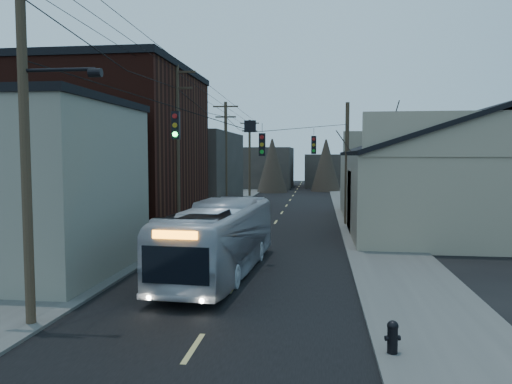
{
  "coord_description": "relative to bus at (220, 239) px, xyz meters",
  "views": [
    {
      "loc": [
        3.11,
        -9.97,
        4.89
      ],
      "look_at": [
        -0.09,
        15.3,
        3.0
      ],
      "focal_mm": 35.0,
      "sensor_mm": 36.0,
      "label": 1
    }
  ],
  "objects": [
    {
      "name": "building_clapboard",
      "position": [
        -8.12,
        -0.83,
        2.02
      ],
      "size": [
        8.0,
        8.0,
        7.0
      ],
      "primitive_type": "cube",
      "color": "gray",
      "rests_on": "ground"
    },
    {
      "name": "bus",
      "position": [
        0.0,
        0.0,
        0.0
      ],
      "size": [
        3.18,
        10.78,
        2.96
      ],
      "primitive_type": "imported",
      "rotation": [
        0.0,
        0.0,
        3.08
      ],
      "color": "#ADB0B9",
      "rests_on": "ground"
    },
    {
      "name": "road_surface",
      "position": [
        0.88,
        20.17,
        -1.47
      ],
      "size": [
        9.0,
        110.0,
        0.02
      ],
      "primitive_type": "cube",
      "color": "black",
      "rests_on": "ground"
    },
    {
      "name": "sidewalk_left",
      "position": [
        -5.62,
        20.17,
        -1.42
      ],
      "size": [
        4.0,
        110.0,
        0.12
      ],
      "primitive_type": "cube",
      "color": "#474744",
      "rests_on": "ground"
    },
    {
      "name": "building_far_right",
      "position": [
        7.88,
        60.17,
        1.02
      ],
      "size": [
        12.0,
        14.0,
        5.0
      ],
      "primitive_type": "cube",
      "color": "#312B27",
      "rests_on": "ground"
    },
    {
      "name": "building_left_far",
      "position": [
        -8.62,
        26.17,
        2.02
      ],
      "size": [
        9.0,
        14.0,
        7.0
      ],
      "primitive_type": "cube",
      "color": "#312B27",
      "rests_on": "ground"
    },
    {
      "name": "warehouse",
      "position": [
        13.88,
        15.17,
        1.22
      ],
      "size": [
        16.16,
        20.6,
        7.73
      ],
      "color": "gray",
      "rests_on": "ground"
    },
    {
      "name": "fire_hydrant",
      "position": [
        5.78,
        -7.78,
        -0.93
      ],
      "size": [
        0.39,
        0.27,
        0.8
      ],
      "rotation": [
        0.0,
        0.0,
        0.2
      ],
      "color": "black",
      "rests_on": "sidewalk_right"
    },
    {
      "name": "building_far_left",
      "position": [
        -5.12,
        55.17,
        1.52
      ],
      "size": [
        10.0,
        12.0,
        6.0
      ],
      "primitive_type": "cube",
      "color": "#312B27",
      "rests_on": "ground"
    },
    {
      "name": "utility_lines",
      "position": [
        -2.24,
        14.31,
        3.47
      ],
      "size": [
        11.24,
        45.28,
        10.5
      ],
      "color": "#382B1E",
      "rests_on": "ground"
    },
    {
      "name": "building_brick",
      "position": [
        -9.12,
        10.17,
        3.52
      ],
      "size": [
        10.0,
        12.0,
        10.0
      ],
      "primitive_type": "cube",
      "color": "black",
      "rests_on": "ground"
    },
    {
      "name": "sidewalk_right",
      "position": [
        7.38,
        20.17,
        -1.42
      ],
      "size": [
        4.0,
        110.0,
        0.12
      ],
      "primitive_type": "cube",
      "color": "#474744",
      "rests_on": "ground"
    },
    {
      "name": "parked_car",
      "position": [
        -3.27,
        19.07,
        -0.85
      ],
      "size": [
        1.52,
        3.9,
        1.27
      ],
      "primitive_type": "imported",
      "rotation": [
        0.0,
        0.0,
        -0.05
      ],
      "color": "#93959A",
      "rests_on": "ground"
    },
    {
      "name": "bare_tree",
      "position": [
        7.38,
        10.17,
        2.12
      ],
      "size": [
        0.4,
        0.4,
        7.2
      ],
      "primitive_type": "cone",
      "color": "black",
      "rests_on": "ground"
    }
  ]
}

